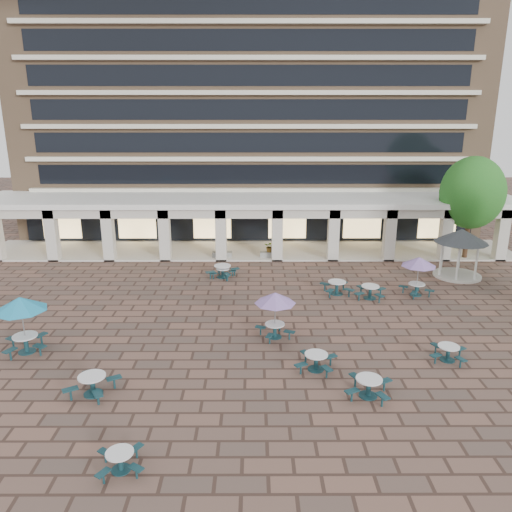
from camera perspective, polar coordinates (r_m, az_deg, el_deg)
The scene contains 20 objects.
ground at distance 26.37m, azimuth -1.06°, elevation -8.35°, with size 120.00×120.00×0.00m, color brown.
apartment_building at distance 49.42m, azimuth -0.68°, elevation 18.26°, with size 40.00×15.50×25.20m.
retail_arcade at distance 39.56m, azimuth -0.77°, elevation 4.71°, with size 42.00×6.60×4.40m.
picnic_table_0 at distance 21.67m, azimuth -18.19°, elevation -13.64°, with size 2.16×2.16×0.83m.
picnic_table_1 at distance 17.60m, azimuth -15.26°, elevation -21.52°, with size 1.73×1.73×0.68m.
picnic_table_2 at distance 21.02m, azimuth 12.75°, elevation -14.24°, with size 2.12×2.12×0.80m.
picnic_table_3 at distance 24.76m, azimuth 21.11°, elevation -10.17°, with size 1.95×1.95×0.72m.
picnic_table_4 at distance 25.51m, azimuth -25.31°, elevation -5.19°, with size 2.39×2.39×2.76m.
picnic_table_6 at distance 24.70m, azimuth 2.21°, elevation -5.02°, with size 2.06×2.06×2.38m.
picnic_table_7 at distance 22.53m, azimuth 6.88°, elevation -11.74°, with size 2.04×2.04×0.77m.
picnic_table_8 at distance 31.10m, azimuth -25.43°, elevation -5.28°, with size 1.72×1.72×0.65m.
picnic_table_9 at distance 33.97m, azimuth -3.80°, elevation -1.86°, with size 1.83×1.83×0.67m.
picnic_table_10 at distance 31.02m, azimuth 12.91°, elevation -3.90°, with size 2.15×2.15×0.81m.
picnic_table_11 at distance 31.82m, azimuth 18.11°, elevation -0.79°, with size 2.11×2.11×2.44m.
picnic_table_12 at distance 34.05m, azimuth -3.84°, elevation -1.62°, with size 2.31×2.31×0.85m.
picnic_table_13 at distance 31.35m, azimuth 9.22°, elevation -3.45°, with size 2.01×2.01×0.83m.
gazebo at distance 36.32m, azimuth 22.38°, elevation 1.56°, with size 3.55×3.55×3.30m.
tree_east_c at distance 40.50m, azimuth 23.48°, elevation 6.64°, with size 4.68×4.68×7.79m.
planter_left at distance 38.41m, azimuth -3.90°, elevation 0.37°, with size 1.50×0.62×1.17m.
planter_right at distance 38.31m, azimuth 1.59°, elevation 0.60°, with size 1.50×0.87×1.36m.
Camera 1 is at (0.41, -23.92, 11.08)m, focal length 35.00 mm.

